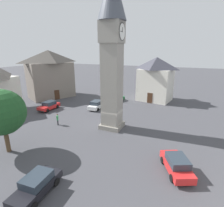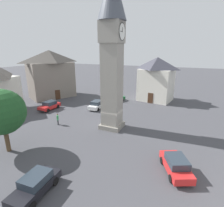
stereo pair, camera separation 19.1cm
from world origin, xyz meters
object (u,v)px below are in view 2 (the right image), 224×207
(car_blue_kerb, at_px, (176,165))
(car_silver_kerb, at_px, (115,97))
(clock_tower, at_px, (112,40))
(building_corner_back, at_px, (156,79))
(car_red_corner, at_px, (97,105))
(pedestrian, at_px, (58,118))
(tree, at_px, (2,112))
(car_black_far, at_px, (50,105))
(car_white_side, at_px, (35,185))
(building_hall_far, at_px, (51,74))

(car_blue_kerb, relative_size, car_silver_kerb, 1.03)
(clock_tower, height_order, building_corner_back, clock_tower)
(car_blue_kerb, bearing_deg, car_red_corner, -130.39)
(pedestrian, distance_m, tree, 8.33)
(car_black_far, bearing_deg, clock_tower, 80.02)
(car_red_corner, xyz_separation_m, car_black_far, (3.96, -7.60, 0.00))
(tree, bearing_deg, car_white_side, 66.89)
(car_blue_kerb, height_order, tree, tree)
(car_silver_kerb, xyz_separation_m, tree, (22.48, -2.64, 3.64))
(car_blue_kerb, height_order, building_corner_back, building_corner_back)
(car_red_corner, height_order, tree, tree)
(car_silver_kerb, bearing_deg, tree, -6.70)
(car_silver_kerb, xyz_separation_m, building_hall_far, (2.69, -14.48, 4.52))
(building_hall_far, bearing_deg, clock_tower, 63.33)
(car_white_side, distance_m, building_corner_back, 30.06)
(clock_tower, xyz_separation_m, car_red_corner, (-6.33, -5.87, -10.75))
(car_red_corner, bearing_deg, building_hall_far, -104.21)
(clock_tower, relative_size, car_silver_kerb, 4.58)
(car_silver_kerb, distance_m, pedestrian, 15.08)
(car_black_far, distance_m, pedestrian, 7.70)
(pedestrian, distance_m, building_hall_far, 17.61)
(pedestrian, bearing_deg, clock_tower, 107.97)
(tree, xyz_separation_m, building_corner_back, (-26.56, 10.27, 0.20))
(car_black_far, bearing_deg, car_blue_kerb, 68.86)
(building_hall_far, bearing_deg, pedestrian, 44.51)
(car_black_far, relative_size, tree, 0.62)
(pedestrian, xyz_separation_m, tree, (7.61, -0.14, 3.39))
(car_blue_kerb, distance_m, pedestrian, 16.90)
(car_blue_kerb, bearing_deg, car_black_far, -111.14)
(building_corner_back, bearing_deg, car_white_side, -5.75)
(car_red_corner, relative_size, tree, 0.62)
(car_white_side, relative_size, building_corner_back, 0.47)
(car_red_corner, bearing_deg, pedestrian, -10.27)
(car_blue_kerb, distance_m, car_red_corner, 19.51)
(building_corner_back, bearing_deg, building_hall_far, -72.97)
(car_blue_kerb, bearing_deg, car_silver_kerb, -143.40)
(car_black_far, bearing_deg, pedestrian, 51.48)
(car_silver_kerb, distance_m, building_corner_back, 9.46)
(car_blue_kerb, xyz_separation_m, pedestrian, (-3.90, -16.44, 0.25))
(car_blue_kerb, height_order, car_red_corner, same)
(pedestrian, relative_size, building_corner_back, 0.19)
(car_red_corner, relative_size, building_corner_back, 0.46)
(car_red_corner, height_order, pedestrian, pedestrian)
(tree, bearing_deg, car_black_far, -154.62)
(pedestrian, bearing_deg, building_hall_far, -135.49)
(car_white_side, height_order, tree, tree)
(car_blue_kerb, xyz_separation_m, building_hall_far, (-16.08, -28.42, 4.52))
(pedestrian, bearing_deg, car_silver_kerb, 170.44)
(tree, relative_size, building_corner_back, 0.75)
(clock_tower, bearing_deg, building_hall_far, -116.67)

